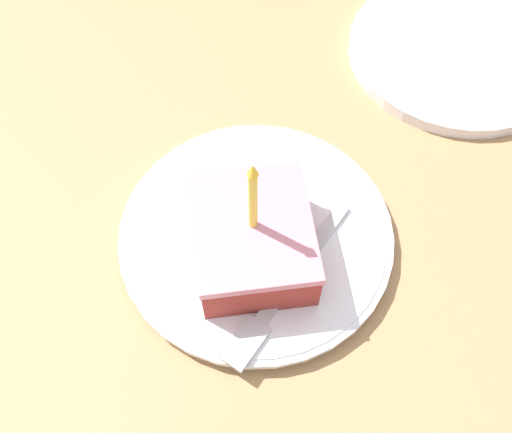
% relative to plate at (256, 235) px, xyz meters
% --- Properties ---
extents(ground_plane, '(2.40, 2.40, 0.04)m').
position_rel_plate_xyz_m(ground_plane, '(-0.02, -0.02, -0.03)').
color(ground_plane, '#9E754C').
rests_on(ground_plane, ground).
extents(plate, '(0.26, 0.26, 0.02)m').
position_rel_plate_xyz_m(plate, '(0.00, 0.00, 0.00)').
color(plate, silver).
rests_on(plate, ground_plane).
extents(cake_slice, '(0.10, 0.12, 0.14)m').
position_rel_plate_xyz_m(cake_slice, '(0.01, 0.02, 0.03)').
color(cake_slice, '#99332D').
rests_on(cake_slice, plate).
extents(fork, '(0.14, 0.15, 0.00)m').
position_rel_plate_xyz_m(fork, '(-0.01, 0.06, 0.01)').
color(fork, '#B2B2B7').
rests_on(fork, plate).
extents(side_plate, '(0.25, 0.25, 0.01)m').
position_rel_plate_xyz_m(side_plate, '(-0.27, -0.21, -0.00)').
color(side_plate, silver).
rests_on(side_plate, ground_plane).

